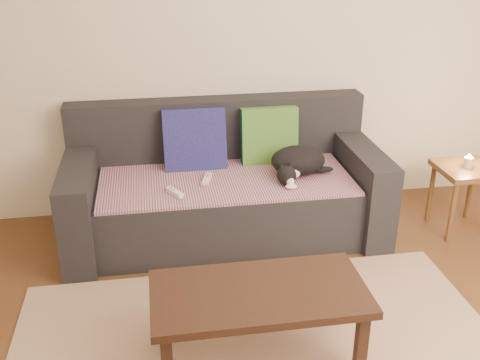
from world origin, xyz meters
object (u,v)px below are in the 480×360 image
object	(u,v)px
side_table	(465,178)
coffee_table	(259,299)
cat	(297,162)
sofa	(224,190)
wii_remote_a	(175,192)
wii_remote_b	(207,179)

from	to	relation	value
side_table	coffee_table	size ratio (longest dim) A/B	0.47
cat	sofa	bearing A→B (deg)	148.07
wii_remote_a	side_table	distance (m)	1.99
sofa	side_table	xyz separation A→B (m)	(1.64, -0.25, 0.08)
wii_remote_a	sofa	bearing A→B (deg)	-81.16
coffee_table	wii_remote_a	bearing A→B (deg)	107.92
wii_remote_b	coffee_table	bearing A→B (deg)	-156.18
sofa	wii_remote_b	bearing A→B (deg)	-138.31
wii_remote_a	side_table	xyz separation A→B (m)	(1.99, 0.03, -0.06)
wii_remote_a	wii_remote_b	size ratio (longest dim) A/B	1.00
cat	coffee_table	bearing A→B (deg)	-131.61
wii_remote_a	wii_remote_b	distance (m)	0.28
wii_remote_a	wii_remote_b	bearing A→B (deg)	-82.66
cat	side_table	size ratio (longest dim) A/B	0.96
side_table	wii_remote_a	bearing A→B (deg)	-179.04
wii_remote_a	coffee_table	distance (m)	1.09
cat	coffee_table	distance (m)	1.32
side_table	coffee_table	distance (m)	1.97
side_table	cat	bearing A→B (deg)	172.93
wii_remote_b	coffee_table	size ratio (longest dim) A/B	0.15
sofa	cat	size ratio (longest dim) A/B	4.57
sofa	wii_remote_a	distance (m)	0.47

